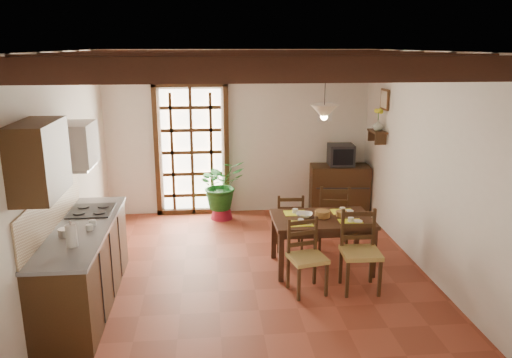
{
  "coord_description": "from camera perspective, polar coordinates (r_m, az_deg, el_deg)",
  "views": [
    {
      "loc": [
        -0.52,
        -5.95,
        2.88
      ],
      "look_at": [
        0.1,
        0.4,
        1.15
      ],
      "focal_mm": 35.0,
      "sensor_mm": 36.0,
      "label": 1
    }
  ],
  "objects": [
    {
      "name": "ground_plane",
      "position": [
        6.63,
        -0.53,
        -10.58
      ],
      "size": [
        5.0,
        5.0,
        0.0
      ],
      "primitive_type": "plane",
      "color": "brown"
    },
    {
      "name": "room_shell",
      "position": [
        6.06,
        -0.58,
        5.08
      ],
      "size": [
        4.52,
        5.02,
        2.81
      ],
      "color": "silver",
      "rests_on": "ground_plane"
    },
    {
      "name": "ceiling_beams",
      "position": [
        5.97,
        -0.6,
        13.36
      ],
      "size": [
        4.5,
        4.34,
        0.2
      ],
      "color": "black",
      "rests_on": "room_shell"
    },
    {
      "name": "french_door",
      "position": [
        8.57,
        -7.35,
        3.57
      ],
      "size": [
        1.26,
        0.11,
        2.32
      ],
      "color": "white",
      "rests_on": "ground_plane"
    },
    {
      "name": "kitchen_counter",
      "position": [
        6.04,
        -19.08,
        -9.2
      ],
      "size": [
        0.64,
        2.25,
        1.38
      ],
      "color": "#352111",
      "rests_on": "ground_plane"
    },
    {
      "name": "upper_cabinet",
      "position": [
        5.01,
        -23.55,
        2.05
      ],
      "size": [
        0.35,
        0.8,
        0.7
      ],
      "primitive_type": "cube",
      "color": "#352111",
      "rests_on": "room_shell"
    },
    {
      "name": "range_hood",
      "position": [
        6.2,
        -19.8,
        3.63
      ],
      "size": [
        0.38,
        0.6,
        0.54
      ],
      "color": "white",
      "rests_on": "room_shell"
    },
    {
      "name": "counter_items",
      "position": [
        5.94,
        -19.29,
        -4.56
      ],
      "size": [
        0.5,
        1.43,
        0.25
      ],
      "color": "black",
      "rests_on": "kitchen_counter"
    },
    {
      "name": "dining_table",
      "position": [
        6.59,
        7.55,
        -5.12
      ],
      "size": [
        1.29,
        0.83,
        0.7
      ],
      "rotation": [
        0.0,
        0.0,
        -0.0
      ],
      "color": "#361E11",
      "rests_on": "ground_plane"
    },
    {
      "name": "chair_near_left",
      "position": [
        6.06,
        5.8,
        -10.32
      ],
      "size": [
        0.49,
        0.47,
        0.89
      ],
      "rotation": [
        0.0,
        0.0,
        0.22
      ],
      "color": "tan",
      "rests_on": "ground_plane"
    },
    {
      "name": "chair_near_right",
      "position": [
        6.2,
        11.76,
        -9.7
      ],
      "size": [
        0.46,
        0.44,
        0.97
      ],
      "rotation": [
        0.0,
        0.0,
        -0.04
      ],
      "color": "tan",
      "rests_on": "ground_plane"
    },
    {
      "name": "chair_far_left",
      "position": [
        7.25,
        3.81,
        -5.99
      ],
      "size": [
        0.41,
        0.39,
        0.85
      ],
      "rotation": [
        0.0,
        0.0,
        3.09
      ],
      "color": "tan",
      "rests_on": "ground_plane"
    },
    {
      "name": "chair_far_right",
      "position": [
        7.37,
        8.77,
        -5.5
      ],
      "size": [
        0.51,
        0.49,
        0.96
      ],
      "rotation": [
        0.0,
        0.0,
        2.97
      ],
      "color": "tan",
      "rests_on": "ground_plane"
    },
    {
      "name": "table_setting",
      "position": [
        6.57,
        7.57,
        -4.57
      ],
      "size": [
        0.94,
        0.62,
        0.09
      ],
      "rotation": [
        0.0,
        0.0,
        -0.0
      ],
      "color": "yellow",
      "rests_on": "dining_table"
    },
    {
      "name": "table_bowl",
      "position": [
        6.55,
        5.54,
        -4.12
      ],
      "size": [
        0.26,
        0.26,
        0.05
      ],
      "primitive_type": "imported",
      "rotation": [
        0.0,
        0.0,
        -0.25
      ],
      "color": "white",
      "rests_on": "dining_table"
    },
    {
      "name": "sideboard",
      "position": [
        8.83,
        9.5,
        -1.18
      ],
      "size": [
        1.05,
        0.55,
        0.86
      ],
      "primitive_type": "cube",
      "rotation": [
        0.0,
        0.0,
        -0.1
      ],
      "color": "#352111",
      "rests_on": "ground_plane"
    },
    {
      "name": "crt_tv",
      "position": [
        8.67,
        9.69,
        2.74
      ],
      "size": [
        0.44,
        0.41,
        0.36
      ],
      "rotation": [
        0.0,
        0.0,
        -0.06
      ],
      "color": "black",
      "rests_on": "sideboard"
    },
    {
      "name": "fuse_box",
      "position": [
        8.74,
        7.91,
        7.59
      ],
      "size": [
        0.25,
        0.03,
        0.32
      ],
      "primitive_type": "cube",
      "color": "white",
      "rests_on": "room_shell"
    },
    {
      "name": "plant_pot",
      "position": [
        8.54,
        -3.94,
        -3.8
      ],
      "size": [
        0.37,
        0.37,
        0.23
      ],
      "primitive_type": "cone",
      "color": "maroon",
      "rests_on": "ground_plane"
    },
    {
      "name": "potted_plant",
      "position": [
        8.4,
        -3.99,
        -0.83
      ],
      "size": [
        2.47,
        2.32,
        2.21
      ],
      "primitive_type": "imported",
      "rotation": [
        0.0,
        0.0,
        0.39
      ],
      "color": "#144C19",
      "rests_on": "ground_plane"
    },
    {
      "name": "wall_shelf",
      "position": [
        8.12,
        13.69,
        5.03
      ],
      "size": [
        0.2,
        0.42,
        0.2
      ],
      "color": "#352111",
      "rests_on": "room_shell"
    },
    {
      "name": "shelf_vase",
      "position": [
        8.1,
        13.75,
        6.0
      ],
      "size": [
        0.15,
        0.15,
        0.15
      ],
      "primitive_type": "imported",
      "color": "#B2BFB2",
      "rests_on": "wall_shelf"
    },
    {
      "name": "shelf_flowers",
      "position": [
        8.07,
        13.84,
        7.45
      ],
      "size": [
        0.14,
        0.14,
        0.36
      ],
      "color": "yellow",
      "rests_on": "shelf_vase"
    },
    {
      "name": "framed_picture",
      "position": [
        8.07,
        14.49,
        8.79
      ],
      "size": [
        0.03,
        0.32,
        0.32
      ],
      "color": "brown",
      "rests_on": "room_shell"
    },
    {
      "name": "pendant_lamp",
      "position": [
        6.34,
        7.81,
        7.77
      ],
      "size": [
        0.36,
        0.36,
        0.84
      ],
      "color": "black",
      "rests_on": "room_shell"
    }
  ]
}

